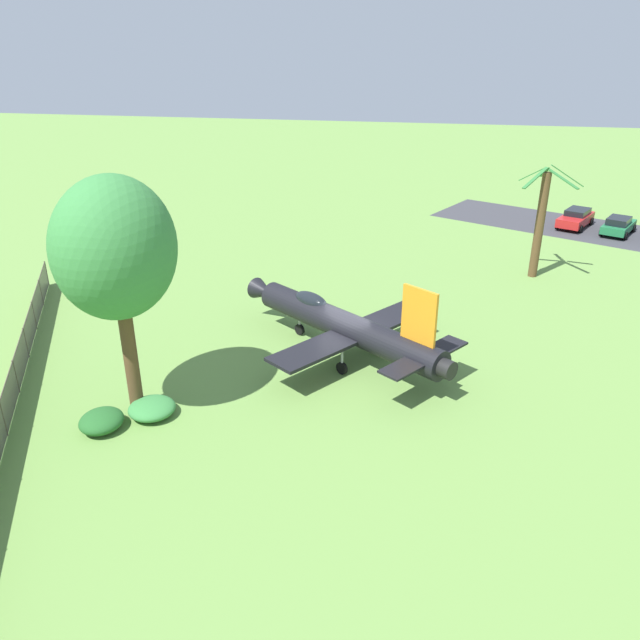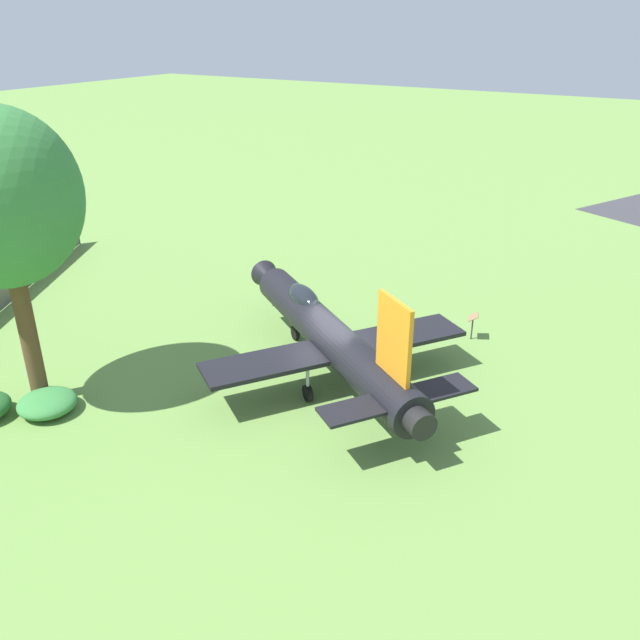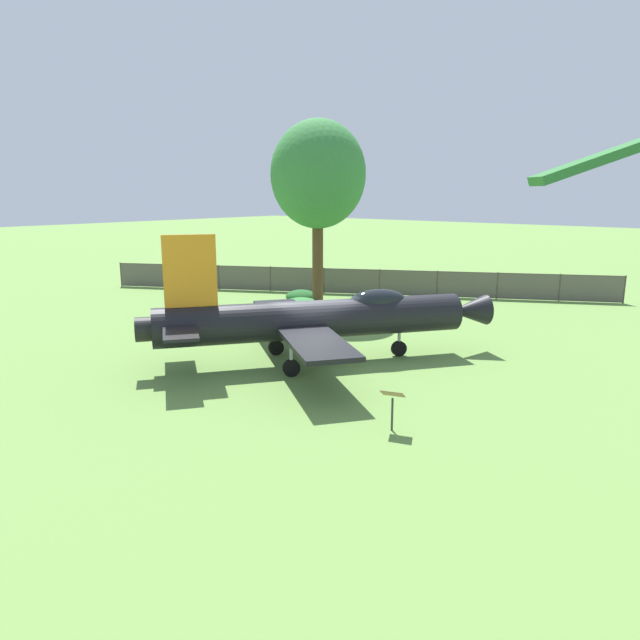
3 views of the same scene
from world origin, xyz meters
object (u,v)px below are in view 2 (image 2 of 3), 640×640
info_plaque (473,320)px  display_jet (327,333)px  shrub_near_fence (47,403)px  shade_tree (0,200)px

info_plaque → display_jet: bearing=146.2°
shrub_near_fence → shade_tree: bearing=65.1°
shade_tree → shrub_near_fence: shade_tree is taller
display_jet → info_plaque: size_ratio=10.50×
shade_tree → shrub_near_fence: (-0.42, -0.89, -6.74)m
shade_tree → info_plaque: shade_tree is taller
display_jet → shrub_near_fence: size_ratio=6.12×
display_jet → info_plaque: display_jet is taller
display_jet → shrub_near_fence: (-7.11, 6.77, -1.36)m
shrub_near_fence → info_plaque: info_plaque is taller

